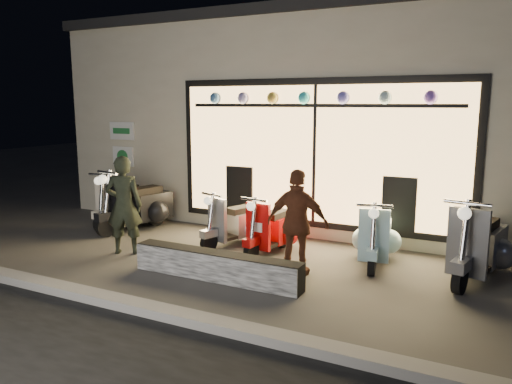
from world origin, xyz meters
TOP-DOWN VIEW (x-y plane):
  - ground at (0.00, 0.00)m, footprint 40.00×40.00m
  - kerb at (0.00, -2.00)m, footprint 40.00×0.25m
  - shop_building at (0.00, 4.98)m, footprint 10.20×6.23m
  - graffiti_barrier at (0.32, -0.65)m, footprint 2.56×0.28m
  - scooter_silver at (-0.27, 1.09)m, footprint 0.69×1.30m
  - scooter_red at (0.46, 0.99)m, footprint 0.53×1.34m
  - scooter_black at (-2.48, 1.20)m, footprint 0.78×1.63m
  - scooter_cream at (-3.12, 1.38)m, footprint 0.60×1.51m
  - scooter_blue at (2.11, 1.20)m, footprint 0.59×1.39m
  - scooter_grey at (3.59, 1.14)m, footprint 0.74×1.63m
  - man at (-1.66, -0.25)m, footprint 0.70×0.61m
  - woman at (1.26, 0.03)m, footprint 0.92×0.43m

SIDE VIEW (x-z plane):
  - ground at x=0.00m, z-range 0.00..0.00m
  - kerb at x=0.00m, z-range 0.00..0.12m
  - graffiti_barrier at x=0.32m, z-range 0.00..0.40m
  - scooter_silver at x=-0.27m, z-range -0.09..0.84m
  - scooter_red at x=0.46m, z-range -0.09..0.86m
  - scooter_blue at x=2.11m, z-range -0.10..0.89m
  - scooter_cream at x=-3.12m, z-range -0.11..0.97m
  - scooter_grey at x=3.59m, z-range -0.11..1.05m
  - scooter_black at x=-2.48m, z-range -0.11..1.05m
  - woman at x=1.26m, z-range 0.00..1.54m
  - man at x=-1.66m, z-range 0.00..1.62m
  - shop_building at x=0.00m, z-range 0.00..4.20m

